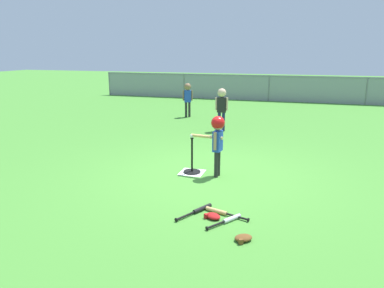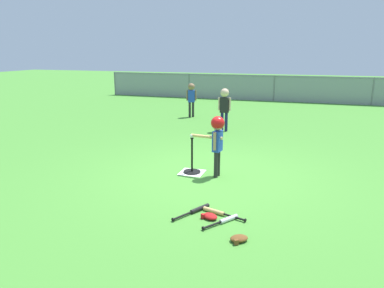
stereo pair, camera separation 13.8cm
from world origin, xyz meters
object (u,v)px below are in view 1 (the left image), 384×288
object	(u,v)px
batter_child	(217,134)
spare_bat_wood	(221,212)
fielder_near_right	(222,104)
spare_bat_black	(199,210)
batting_tee	(192,167)
fielder_deep_center	(188,95)
glove_near_bats	(243,238)
baseball_on_tee	(192,136)
spare_bat_silver	(228,220)
glove_by_plate	(213,216)

from	to	relation	value
batter_child	spare_bat_wood	world-z (taller)	batter_child
fielder_near_right	spare_bat_black	world-z (taller)	fielder_near_right
batting_tee	fielder_deep_center	bearing A→B (deg)	108.44
fielder_near_right	glove_near_bats	bearing A→B (deg)	-74.95
batting_tee	spare_bat_black	distance (m)	1.73
baseball_on_tee	spare_bat_black	size ratio (longest dim) A/B	0.12
batter_child	fielder_near_right	world-z (taller)	fielder_near_right
fielder_deep_center	fielder_near_right	bearing A→B (deg)	-49.67
baseball_on_tee	batter_child	distance (m)	0.50
fielder_near_right	spare_bat_black	size ratio (longest dim) A/B	1.91
baseball_on_tee	spare_bat_silver	xyz separation A→B (m)	(1.06, -1.80, -0.67)
batting_tee	spare_bat_wood	world-z (taller)	batting_tee
baseball_on_tee	spare_bat_black	world-z (taller)	baseball_on_tee
spare_bat_silver	baseball_on_tee	bearing A→B (deg)	120.39
baseball_on_tee	glove_near_bats	distance (m)	2.68
fielder_deep_center	glove_by_plate	xyz separation A→B (m)	(2.69, -7.33, -0.70)
spare_bat_silver	glove_near_bats	xyz separation A→B (m)	(0.27, -0.43, 0.01)
spare_bat_black	spare_bat_silver	bearing A→B (deg)	-21.74
fielder_deep_center	batter_child	bearing A→B (deg)	-67.41
spare_bat_wood	glove_by_plate	world-z (taller)	glove_by_plate
fielder_deep_center	spare_bat_black	xyz separation A→B (m)	(2.45, -7.19, -0.71)
baseball_on_tee	spare_bat_black	distance (m)	1.85
baseball_on_tee	fielder_near_right	size ratio (longest dim) A/B	0.06
fielder_deep_center	fielder_near_right	size ratio (longest dim) A/B	0.95
fielder_near_right	spare_bat_silver	size ratio (longest dim) A/B	2.30
spare_bat_wood	spare_bat_silver	bearing A→B (deg)	-54.12
baseball_on_tee	spare_bat_wood	bearing A→B (deg)	-60.36
spare_bat_black	glove_by_plate	distance (m)	0.28
spare_bat_black	glove_by_plate	bearing A→B (deg)	-30.75
glove_by_plate	baseball_on_tee	bearing A→B (deg)	115.35
batter_child	baseball_on_tee	bearing A→B (deg)	172.51
spare_bat_black	glove_by_plate	xyz separation A→B (m)	(0.24, -0.14, 0.01)
spare_bat_wood	fielder_deep_center	bearing A→B (deg)	111.10
glove_near_bats	spare_bat_silver	bearing A→B (deg)	121.84
fielder_deep_center	spare_bat_silver	bearing A→B (deg)	-68.43
baseball_on_tee	spare_bat_silver	size ratio (longest dim) A/B	0.14
glove_by_plate	glove_near_bats	size ratio (longest dim) A/B	1.00
fielder_near_right	spare_bat_black	distance (m)	5.44
batting_tee	glove_near_bats	world-z (taller)	batting_tee
spare_bat_silver	batting_tee	bearing A→B (deg)	120.39
spare_bat_silver	batter_child	bearing A→B (deg)	108.18
baseball_on_tee	glove_near_bats	world-z (taller)	baseball_on_tee
batting_tee	spare_bat_black	xyz separation A→B (m)	(0.60, -1.62, -0.08)
batter_child	fielder_deep_center	world-z (taller)	fielder_deep_center
batting_tee	fielder_near_right	distance (m)	3.77
baseball_on_tee	spare_bat_wood	world-z (taller)	baseball_on_tee
batting_tee	fielder_deep_center	xyz separation A→B (m)	(-1.86, 5.57, 0.63)
batter_child	fielder_deep_center	bearing A→B (deg)	112.59
baseball_on_tee	glove_by_plate	xyz separation A→B (m)	(0.83, -1.76, -0.67)
baseball_on_tee	spare_bat_silver	bearing A→B (deg)	-59.61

